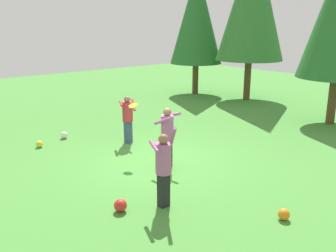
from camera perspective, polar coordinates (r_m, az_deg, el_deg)
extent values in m
plane|color=#478C38|center=(10.50, -1.29, -5.67)|extent=(40.00, 40.00, 0.00)
cube|color=black|center=(7.97, -0.70, -9.94)|extent=(0.19, 0.22, 0.77)
cylinder|color=#A85693|center=(7.68, -0.72, -5.12)|extent=(0.34, 0.34, 0.67)
sphere|color=#8C6647|center=(7.54, -0.73, -2.06)|extent=(0.22, 0.22, 0.22)
cylinder|color=#A85693|center=(7.54, -2.19, -3.22)|extent=(0.56, 0.30, 0.12)
cylinder|color=#A85693|center=(7.59, 0.72, -1.79)|extent=(0.38, 0.22, 0.52)
cube|color=#38476B|center=(12.14, -6.25, -0.93)|extent=(0.19, 0.22, 0.74)
cylinder|color=#B72D38|center=(11.96, -6.35, 2.23)|extent=(0.34, 0.34, 0.64)
sphere|color=#8C6647|center=(11.87, -6.41, 4.17)|extent=(0.21, 0.21, 0.21)
cylinder|color=#B72D38|center=(11.93, -5.42, 3.29)|extent=(0.50, 0.31, 0.32)
cylinder|color=#B72D38|center=(11.87, -7.35, 3.46)|extent=(0.52, 0.32, 0.11)
cube|color=black|center=(10.07, -0.12, -4.25)|extent=(0.19, 0.22, 0.78)
cylinder|color=#A85693|center=(9.84, -0.12, -0.27)|extent=(0.34, 0.34, 0.68)
sphere|color=#8C6647|center=(9.73, -0.12, 2.21)|extent=(0.22, 0.22, 0.22)
cylinder|color=#A85693|center=(9.62, -0.81, 0.81)|extent=(0.56, 0.22, 0.30)
cylinder|color=#A85693|center=(9.92, 0.55, 1.74)|extent=(0.58, 0.22, 0.23)
cylinder|color=yellow|center=(10.44, -5.44, 3.19)|extent=(0.31, 0.31, 0.11)
sphere|color=yellow|center=(12.39, -19.48, -2.68)|extent=(0.22, 0.22, 0.22)
sphere|color=orange|center=(7.93, 17.67, -13.02)|extent=(0.24, 0.24, 0.24)
sphere|color=white|center=(13.06, -15.94, -1.38)|extent=(0.24, 0.24, 0.24)
sphere|color=red|center=(7.93, -7.44, -12.21)|extent=(0.28, 0.28, 0.28)
cylinder|color=brown|center=(15.53, 24.61, 6.30)|extent=(0.33, 0.33, 3.32)
cylinder|color=brown|center=(19.21, 12.45, 9.51)|extent=(0.34, 0.34, 3.71)
cylinder|color=brown|center=(20.41, 4.34, 9.33)|extent=(0.33, 0.33, 3.11)
cone|color=#28662D|center=(20.28, 4.50, 16.76)|extent=(2.79, 2.79, 4.97)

